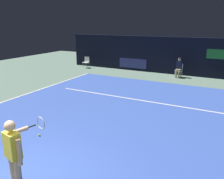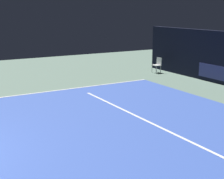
{
  "view_description": "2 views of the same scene",
  "coord_description": "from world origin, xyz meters",
  "views": [
    {
      "loc": [
        3.98,
        -2.83,
        3.56
      ],
      "look_at": [
        -0.48,
        5.64,
        0.8
      ],
      "focal_mm": 37.4,
      "sensor_mm": 36.0,
      "label": 1
    },
    {
      "loc": [
        9.04,
        0.68,
        3.66
      ],
      "look_at": [
        -0.49,
        6.18,
        1.03
      ],
      "focal_mm": 54.28,
      "sensor_mm": 36.0,
      "label": 2
    }
  ],
  "objects": [
    {
      "name": "line_service",
      "position": [
        0.0,
        7.05,
        0.01
      ],
      "size": [
        8.26,
        0.1,
        0.01
      ],
      "primitive_type": "cube",
      "color": "white",
      "rests_on": "court_surface"
    },
    {
      "name": "court_surface",
      "position": [
        0.0,
        4.96,
        0.01
      ],
      "size": [
        10.6,
        11.92,
        0.01
      ],
      "primitive_type": "cube",
      "color": "#3856B2",
      "rests_on": "ground"
    },
    {
      "name": "line_sideline_right",
      "position": [
        -5.25,
        4.96,
        0.01
      ],
      "size": [
        0.1,
        11.92,
        0.01
      ],
      "primitive_type": "cube",
      "color": "white",
      "rests_on": "court_surface"
    },
    {
      "name": "ground_plane",
      "position": [
        0.0,
        4.96,
        0.0
      ],
      "size": [
        32.19,
        32.19,
        0.0
      ],
      "primitive_type": "plane",
      "color": "slate"
    },
    {
      "name": "courtside_chair_near",
      "position": [
        -6.6,
        12.79,
        0.5
      ],
      "size": [
        0.46,
        0.44,
        0.88
      ],
      "color": "white",
      "rests_on": "ground"
    }
  ]
}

